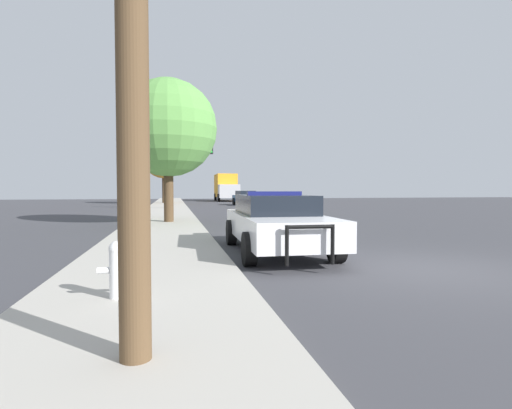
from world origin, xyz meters
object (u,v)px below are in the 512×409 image
(police_car, at_px, (276,221))
(box_truck, at_px, (226,187))
(tree_sidewalk_far, at_px, (164,157))
(tree_sidewalk_near, at_px, (168,128))
(fire_hydrant, at_px, (118,267))
(traffic_light, at_px, (185,159))
(car_background_oncoming, at_px, (246,197))

(police_car, xyz_separation_m, box_truck, (4.12, 40.48, 1.03))
(police_car, xyz_separation_m, tree_sidewalk_far, (-3.21, 31.36, 3.93))
(box_truck, relative_size, tree_sidewalk_near, 1.30)
(fire_hydrant, bearing_deg, traffic_light, 86.24)
(fire_hydrant, distance_m, car_background_oncoming, 31.95)
(traffic_light, xyz_separation_m, tree_sidewalk_near, (-1.08, -12.45, 0.39))
(fire_hydrant, xyz_separation_m, tree_sidewalk_far, (-0.10, 35.29, 4.15))
(traffic_light, relative_size, tree_sidewalk_near, 0.84)
(police_car, bearing_deg, traffic_light, -84.17)
(traffic_light, bearing_deg, box_truck, 74.28)
(car_background_oncoming, bearing_deg, traffic_light, 44.50)
(car_background_oncoming, xyz_separation_m, tree_sidewalk_near, (-6.80, -19.12, 3.35))
(box_truck, distance_m, tree_sidewalk_near, 33.21)
(box_truck, bearing_deg, traffic_light, 75.50)
(fire_hydrant, height_order, car_background_oncoming, car_background_oncoming)
(fire_hydrant, bearing_deg, car_background_oncoming, 76.74)
(traffic_light, bearing_deg, car_background_oncoming, 49.38)
(police_car, height_order, box_truck, box_truck)
(fire_hydrant, height_order, box_truck, box_truck)
(box_truck, height_order, tree_sidewalk_near, tree_sidewalk_near)
(fire_hydrant, relative_size, car_background_oncoming, 0.18)
(police_car, distance_m, fire_hydrant, 5.02)
(police_car, xyz_separation_m, fire_hydrant, (-3.11, -3.93, -0.22))
(car_background_oncoming, relative_size, tree_sidewalk_far, 0.61)
(car_background_oncoming, bearing_deg, fire_hydrant, 71.87)
(police_car, relative_size, traffic_light, 1.01)
(police_car, bearing_deg, tree_sidewalk_near, -70.53)
(car_background_oncoming, height_order, tree_sidewalk_far, tree_sidewalk_far)
(traffic_light, distance_m, tree_sidewalk_near, 12.51)
(tree_sidewalk_far, bearing_deg, fire_hydrant, -89.83)
(police_car, relative_size, box_truck, 0.65)
(fire_hydrant, xyz_separation_m, car_background_oncoming, (7.33, 31.09, 0.19))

